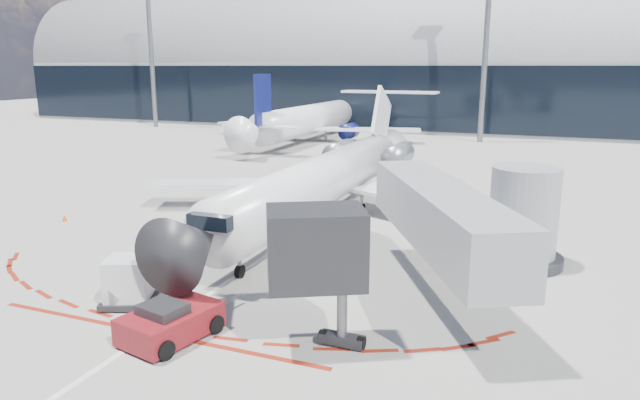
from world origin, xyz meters
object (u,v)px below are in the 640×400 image
at_px(regional_jet, 330,176).
at_px(pushback_tug, 170,322).
at_px(ramp_worker, 123,273).
at_px(uld_container, 129,282).

height_order(regional_jet, pushback_tug, regional_jet).
relative_size(pushback_tug, ramp_worker, 3.10).
bearing_deg(pushback_tug, regional_jet, 104.80).
distance_m(pushback_tug, uld_container, 3.82).
distance_m(regional_jet, uld_container, 16.15).
bearing_deg(regional_jet, pushback_tug, -87.88).
bearing_deg(pushback_tug, ramp_worker, 160.33).
relative_size(ramp_worker, uld_container, 0.67).
height_order(ramp_worker, uld_container, uld_container).
height_order(pushback_tug, uld_container, uld_container).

